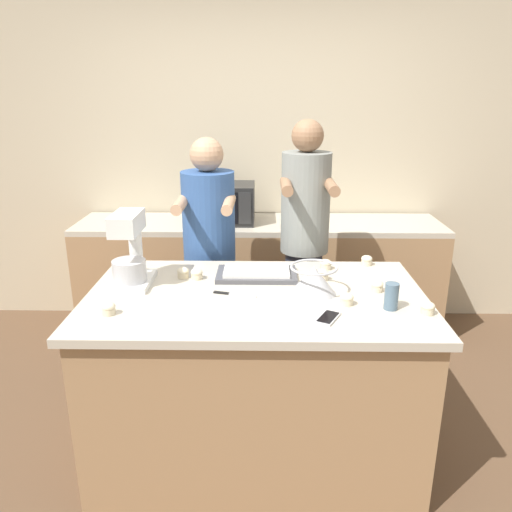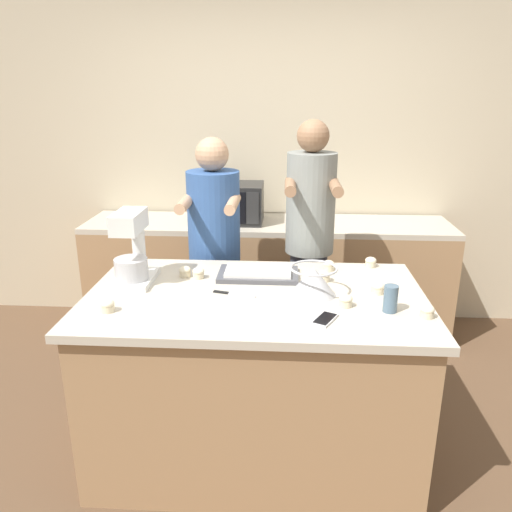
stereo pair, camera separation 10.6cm
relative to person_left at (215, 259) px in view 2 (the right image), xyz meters
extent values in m
plane|color=brown|center=(0.31, -0.72, -0.85)|extent=(16.00, 16.00, 0.00)
cube|color=beige|center=(0.31, 1.09, 0.50)|extent=(10.00, 0.06, 2.70)
cube|color=#A87F56|center=(0.31, -0.72, -0.41)|extent=(1.60, 0.93, 0.88)
cube|color=beige|center=(0.31, -0.72, 0.05)|extent=(1.67, 0.99, 0.04)
cube|color=#A87F56|center=(0.31, 0.74, -0.41)|extent=(2.80, 0.60, 0.87)
cube|color=beige|center=(0.31, 0.74, 0.04)|extent=(2.80, 0.60, 0.04)
cylinder|color=brown|center=(0.00, 0.00, -0.43)|extent=(0.25, 0.25, 0.85)
cylinder|color=#335693|center=(0.00, 0.00, 0.28)|extent=(0.33, 0.33, 0.56)
sphere|color=tan|center=(0.00, 0.00, 0.66)|extent=(0.20, 0.20, 0.20)
cylinder|color=tan|center=(-0.14, -0.17, 0.40)|extent=(0.06, 0.34, 0.06)
cylinder|color=tan|center=(0.14, -0.17, 0.40)|extent=(0.06, 0.34, 0.06)
cylinder|color=#33384C|center=(0.60, 0.00, -0.39)|extent=(0.23, 0.23, 0.91)
cylinder|color=gray|center=(0.60, 0.00, 0.37)|extent=(0.30, 0.30, 0.61)
sphere|color=#936B4C|center=(0.60, 0.00, 0.77)|extent=(0.19, 0.19, 0.19)
cylinder|color=#936B4C|center=(0.47, -0.17, 0.51)|extent=(0.06, 0.34, 0.06)
cylinder|color=#936B4C|center=(0.72, -0.17, 0.51)|extent=(0.06, 0.34, 0.06)
cube|color=white|center=(-0.34, -0.59, 0.08)|extent=(0.20, 0.30, 0.03)
cylinder|color=white|center=(-0.34, -0.48, 0.22)|extent=(0.07, 0.07, 0.25)
cube|color=white|center=(-0.34, -0.61, 0.40)|extent=(0.13, 0.26, 0.10)
cylinder|color=#BCBCC1|center=(-0.34, -0.63, 0.15)|extent=(0.17, 0.17, 0.11)
cone|color=#BCBCC1|center=(0.59, -0.71, 0.14)|extent=(0.23, 0.23, 0.14)
torus|color=#BCBCC1|center=(0.59, -0.71, 0.21)|extent=(0.23, 0.23, 0.01)
cube|color=#4C4C51|center=(0.31, -0.48, 0.08)|extent=(0.43, 0.25, 0.02)
cube|color=white|center=(0.31, -0.48, 0.10)|extent=(0.35, 0.20, 0.02)
cube|color=black|center=(0.04, 0.74, 0.21)|extent=(0.46, 0.35, 0.29)
cube|color=black|center=(0.00, 0.56, 0.21)|extent=(0.31, 0.01, 0.23)
cube|color=#2D2D2D|center=(0.20, 0.56, 0.21)|extent=(0.09, 0.01, 0.23)
cube|color=silver|center=(0.63, -1.00, 0.07)|extent=(0.13, 0.16, 0.01)
cube|color=black|center=(0.63, -1.00, 0.08)|extent=(0.11, 0.14, 0.00)
cylinder|color=slate|center=(0.93, -0.89, 0.13)|extent=(0.06, 0.06, 0.13)
cube|color=#BCBCC1|center=(0.24, -0.74, 0.07)|extent=(0.14, 0.05, 0.01)
cube|color=black|center=(0.13, -0.72, 0.07)|extent=(0.08, 0.04, 0.01)
cylinder|color=beige|center=(-0.01, -0.52, 0.08)|extent=(0.06, 0.06, 0.03)
ellipsoid|color=beige|center=(-0.01, -0.52, 0.11)|extent=(0.06, 0.06, 0.04)
cylinder|color=beige|center=(0.69, -0.35, 0.08)|extent=(0.06, 0.06, 0.03)
ellipsoid|color=beige|center=(0.69, -0.35, 0.11)|extent=(0.06, 0.06, 0.04)
cylinder|color=beige|center=(0.65, -0.52, 0.08)|extent=(0.06, 0.06, 0.03)
ellipsoid|color=beige|center=(0.65, -0.52, 0.11)|extent=(0.06, 0.06, 0.04)
cylinder|color=beige|center=(0.73, -0.84, 0.08)|extent=(0.06, 0.06, 0.03)
ellipsoid|color=beige|center=(0.73, -0.84, 0.11)|extent=(0.06, 0.06, 0.04)
cylinder|color=beige|center=(-0.09, -0.50, 0.08)|extent=(0.06, 0.06, 0.03)
ellipsoid|color=beige|center=(-0.09, -0.50, 0.11)|extent=(0.06, 0.06, 0.04)
cylinder|color=beige|center=(0.91, -0.67, 0.08)|extent=(0.06, 0.06, 0.03)
ellipsoid|color=beige|center=(0.91, -0.67, 0.11)|extent=(0.06, 0.06, 0.04)
cylinder|color=beige|center=(-0.35, -0.97, 0.08)|extent=(0.06, 0.06, 0.03)
ellipsoid|color=beige|center=(-0.35, -0.97, 0.11)|extent=(0.06, 0.06, 0.04)
cylinder|color=beige|center=(1.08, -0.94, 0.08)|extent=(0.06, 0.06, 0.03)
ellipsoid|color=beige|center=(1.08, -0.94, 0.11)|extent=(0.06, 0.06, 0.04)
cylinder|color=beige|center=(0.93, -0.28, 0.08)|extent=(0.06, 0.06, 0.03)
ellipsoid|color=beige|center=(0.93, -0.28, 0.11)|extent=(0.06, 0.06, 0.04)
camera|label=1|loc=(0.34, -2.99, 1.02)|focal=35.00mm
camera|label=2|loc=(0.45, -2.99, 1.02)|focal=35.00mm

